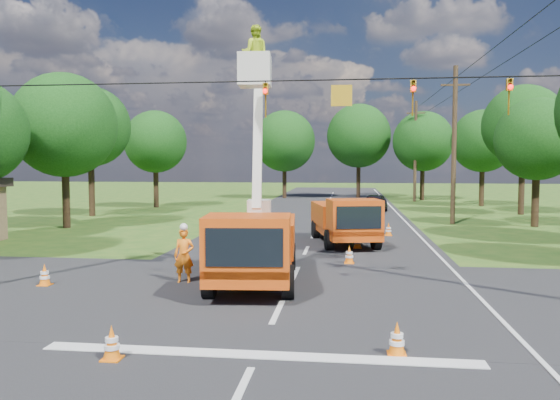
# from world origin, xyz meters

# --- Properties ---
(ground) EXTENTS (140.00, 140.00, 0.00)m
(ground) POSITION_xyz_m (0.00, 20.00, 0.00)
(ground) COLOR #295419
(ground) RESTS_ON ground
(road_main) EXTENTS (12.00, 100.00, 0.06)m
(road_main) POSITION_xyz_m (0.00, 20.00, 0.00)
(road_main) COLOR black
(road_main) RESTS_ON ground
(road_cross) EXTENTS (56.00, 10.00, 0.07)m
(road_cross) POSITION_xyz_m (0.00, 2.00, 0.00)
(road_cross) COLOR black
(road_cross) RESTS_ON ground
(stop_bar) EXTENTS (9.00, 0.45, 0.02)m
(stop_bar) POSITION_xyz_m (0.00, -3.20, 0.00)
(stop_bar) COLOR silver
(stop_bar) RESTS_ON ground
(edge_line) EXTENTS (0.12, 90.00, 0.02)m
(edge_line) POSITION_xyz_m (5.60, 20.00, 0.00)
(edge_line) COLOR silver
(edge_line) RESTS_ON ground
(bucket_truck) EXTENTS (3.07, 6.74, 8.36)m
(bucket_truck) POSITION_xyz_m (-1.18, 3.33, 1.77)
(bucket_truck) COLOR #C0420D
(bucket_truck) RESTS_ON ground
(second_truck) EXTENTS (3.51, 6.47, 2.30)m
(second_truck) POSITION_xyz_m (1.69, 12.25, 1.20)
(second_truck) COLOR #C0420D
(second_truck) RESTS_ON ground
(ground_worker) EXTENTS (0.69, 0.47, 1.82)m
(ground_worker) POSITION_xyz_m (-3.47, 3.18, 0.91)
(ground_worker) COLOR orange
(ground_worker) RESTS_ON ground
(distant_car) EXTENTS (2.45, 4.58, 1.48)m
(distant_car) POSITION_xyz_m (3.90, 28.98, 0.74)
(distant_car) COLOR black
(distant_car) RESTS_ON ground
(traffic_cone_0) EXTENTS (0.38, 0.38, 0.71)m
(traffic_cone_0) POSITION_xyz_m (-2.83, -3.76, 0.36)
(traffic_cone_0) COLOR orange
(traffic_cone_0) RESTS_ON ground
(traffic_cone_1) EXTENTS (0.38, 0.38, 0.71)m
(traffic_cone_1) POSITION_xyz_m (2.81, -2.80, 0.36)
(traffic_cone_1) COLOR orange
(traffic_cone_1) RESTS_ON ground
(traffic_cone_2) EXTENTS (0.38, 0.38, 0.71)m
(traffic_cone_2) POSITION_xyz_m (1.88, 7.24, 0.36)
(traffic_cone_2) COLOR orange
(traffic_cone_2) RESTS_ON ground
(traffic_cone_3) EXTENTS (0.38, 0.38, 0.71)m
(traffic_cone_3) POSITION_xyz_m (2.27, 11.03, 0.36)
(traffic_cone_3) COLOR orange
(traffic_cone_3) RESTS_ON ground
(traffic_cone_4) EXTENTS (0.38, 0.38, 0.71)m
(traffic_cone_4) POSITION_xyz_m (-7.75, 2.21, 0.36)
(traffic_cone_4) COLOR orange
(traffic_cone_4) RESTS_ON ground
(traffic_cone_6) EXTENTS (0.38, 0.38, 0.71)m
(traffic_cone_6) POSITION_xyz_m (3.99, 15.50, 0.36)
(traffic_cone_6) COLOR orange
(traffic_cone_6) RESTS_ON ground
(pole_right_mid) EXTENTS (1.80, 0.30, 10.00)m
(pole_right_mid) POSITION_xyz_m (8.50, 22.00, 5.11)
(pole_right_mid) COLOR #4C3823
(pole_right_mid) RESTS_ON ground
(pole_right_far) EXTENTS (1.80, 0.30, 10.00)m
(pole_right_far) POSITION_xyz_m (8.50, 42.00, 5.11)
(pole_right_far) COLOR #4C3823
(pole_right_far) RESTS_ON ground
(signal_span) EXTENTS (18.00, 0.29, 1.07)m
(signal_span) POSITION_xyz_m (2.23, 1.99, 5.88)
(signal_span) COLOR black
(signal_span) RESTS_ON ground
(tree_left_d) EXTENTS (6.20, 6.20, 9.24)m
(tree_left_d) POSITION_xyz_m (-15.00, 17.00, 6.12)
(tree_left_d) COLOR #382616
(tree_left_d) RESTS_ON ground
(tree_left_e) EXTENTS (5.80, 5.80, 9.41)m
(tree_left_e) POSITION_xyz_m (-16.80, 24.00, 6.49)
(tree_left_e) COLOR #382616
(tree_left_e) RESTS_ON ground
(tree_left_f) EXTENTS (5.40, 5.40, 8.40)m
(tree_left_f) POSITION_xyz_m (-14.80, 32.00, 5.69)
(tree_left_f) COLOR #382616
(tree_left_f) RESTS_ON ground
(tree_right_c) EXTENTS (5.00, 5.00, 7.83)m
(tree_right_c) POSITION_xyz_m (13.20, 21.00, 5.31)
(tree_right_c) COLOR #382616
(tree_right_c) RESTS_ON ground
(tree_right_d) EXTENTS (6.00, 6.00, 9.70)m
(tree_right_d) POSITION_xyz_m (14.80, 29.00, 6.68)
(tree_right_d) COLOR #382616
(tree_right_d) RESTS_ON ground
(tree_right_e) EXTENTS (5.60, 5.60, 8.63)m
(tree_right_e) POSITION_xyz_m (13.80, 37.00, 5.81)
(tree_right_e) COLOR #382616
(tree_right_e) RESTS_ON ground
(tree_far_a) EXTENTS (6.60, 6.60, 9.50)m
(tree_far_a) POSITION_xyz_m (-5.00, 45.00, 6.19)
(tree_far_a) COLOR #382616
(tree_far_a) RESTS_ON ground
(tree_far_b) EXTENTS (7.00, 7.00, 10.32)m
(tree_far_b) POSITION_xyz_m (3.00, 47.00, 6.81)
(tree_far_b) COLOR #382616
(tree_far_b) RESTS_ON ground
(tree_far_c) EXTENTS (6.20, 6.20, 9.18)m
(tree_far_c) POSITION_xyz_m (9.50, 44.00, 6.06)
(tree_far_c) COLOR #382616
(tree_far_c) RESTS_ON ground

